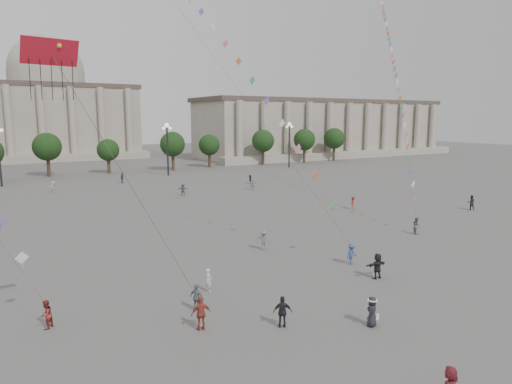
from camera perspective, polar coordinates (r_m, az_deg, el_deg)
ground at (r=27.94m, az=9.53°, el=-15.72°), size 360.00×360.00×0.00m
hall_east at (r=145.55m, az=8.63°, el=7.88°), size 84.00×26.22×17.20m
hall_central at (r=149.42m, az=-24.41°, el=9.43°), size 48.30×34.30×35.50m
tree_row at (r=98.86m, az=-20.82°, el=5.01°), size 137.12×5.12×8.00m
lamp_post_mid_east at (r=94.76m, az=-11.04°, el=6.47°), size 2.00×0.90×10.65m
lamp_post_far_east at (r=108.47m, az=4.18°, el=6.95°), size 2.00×0.90×10.65m
person_crowd_0 at (r=85.97m, az=-16.40°, el=1.71°), size 1.10×1.17×1.93m
person_crowd_3 at (r=35.14m, az=14.93°, el=-8.92°), size 1.79×0.63×1.91m
person_crowd_4 at (r=79.00m, az=-24.02°, el=0.61°), size 1.50×1.67×1.84m
person_crowd_6 at (r=40.97m, az=0.96°, el=-6.05°), size 1.36×1.19×1.83m
person_crowd_7 at (r=75.15m, az=-0.46°, el=1.05°), size 1.88×1.21×1.93m
person_crowd_8 at (r=60.40m, az=12.03°, el=-1.34°), size 1.22×1.08×1.64m
person_crowd_9 at (r=82.69m, az=-0.73°, el=1.65°), size 1.31×1.28×1.50m
person_crowd_12 at (r=70.25m, az=-9.10°, el=0.30°), size 1.66×1.44×1.81m
person_crowd_13 at (r=31.75m, az=-5.99°, el=-10.90°), size 0.55×0.69×1.64m
person_crowd_15 at (r=64.76m, az=25.29°, el=-1.20°), size 1.18×1.12×1.92m
tourist_0 at (r=26.44m, az=-6.87°, el=-14.85°), size 1.19×0.63×1.94m
tourist_1 at (r=26.63m, az=3.35°, el=-14.73°), size 1.15×0.92×1.83m
tourist_3 at (r=28.90m, az=-7.41°, el=-12.95°), size 0.87×1.07×1.70m
kite_flyer_0 at (r=28.98m, az=-24.76°, el=-13.74°), size 1.01×1.02×1.67m
kite_flyer_1 at (r=37.91m, az=11.85°, el=-7.59°), size 1.21×0.81×1.75m
kite_flyer_2 at (r=49.37m, az=19.41°, el=-3.98°), size 0.97×1.05×1.73m
hat_person at (r=27.52m, az=14.32°, el=-14.22°), size 1.01×0.87×1.74m
dragon_kite at (r=20.77m, az=-24.05°, el=13.56°), size 4.66×1.31×14.67m
kite_train_east at (r=67.42m, az=16.95°, el=14.18°), size 23.04×28.36×47.58m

